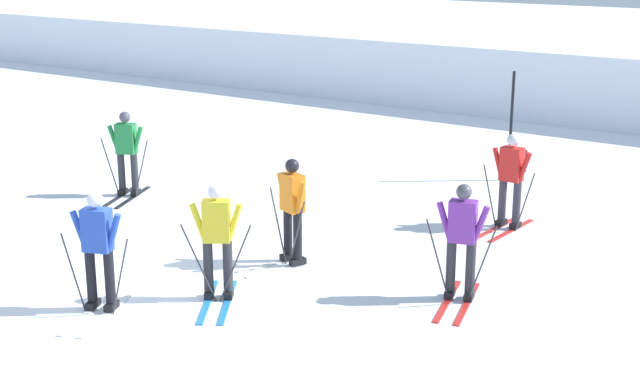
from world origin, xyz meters
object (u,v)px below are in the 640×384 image
(skier_yellow, at_px, (217,238))
(trail_marker_pole, at_px, (511,127))
(skier_red, at_px, (512,176))
(skier_purple, at_px, (462,239))
(skier_green, at_px, (127,151))
(skier_orange, at_px, (292,208))
(skier_blue, at_px, (98,248))

(skier_yellow, xyz_separation_m, trail_marker_pole, (0.81, 8.50, 0.25))
(skier_red, height_order, trail_marker_pole, trail_marker_pole)
(skier_purple, relative_size, skier_green, 1.00)
(skier_yellow, bearing_deg, skier_purple, 34.01)
(skier_yellow, relative_size, skier_orange, 1.00)
(skier_green, bearing_deg, skier_yellow, -31.62)
(skier_red, bearing_deg, skier_purple, -78.19)
(skier_red, xyz_separation_m, skier_purple, (0.74, -3.53, -0.04))
(skier_red, bearing_deg, skier_orange, -119.72)
(trail_marker_pole, bearing_deg, skier_orange, -96.76)
(skier_red, relative_size, skier_yellow, 1.00)
(skier_blue, relative_size, trail_marker_pole, 0.73)
(skier_purple, xyz_separation_m, trail_marker_pole, (-2.04, 6.57, 0.25))
(skier_red, xyz_separation_m, skier_yellow, (-2.12, -5.45, -0.04))
(skier_purple, xyz_separation_m, skier_orange, (-2.84, -0.16, -0.00))
(skier_blue, bearing_deg, skier_red, 64.45)
(skier_red, distance_m, skier_green, 7.50)
(skier_orange, bearing_deg, skier_green, 165.38)
(skier_green, bearing_deg, skier_blue, -47.67)
(skier_red, relative_size, trail_marker_pole, 0.73)
(trail_marker_pole, bearing_deg, skier_purple, -72.74)
(trail_marker_pole, bearing_deg, skier_red, -66.81)
(skier_red, distance_m, skier_yellow, 5.85)
(skier_purple, height_order, skier_yellow, same)
(skier_red, xyz_separation_m, skier_green, (-7.12, -2.38, -0.04))
(skier_green, height_order, skier_blue, same)
(trail_marker_pole, bearing_deg, skier_blue, -100.98)
(skier_red, bearing_deg, trail_marker_pole, 113.19)
(skier_blue, xyz_separation_m, skier_orange, (1.09, 3.00, -0.00))
(skier_green, height_order, trail_marker_pole, trail_marker_pole)
(skier_red, bearing_deg, skier_blue, -115.55)
(skier_blue, relative_size, skier_orange, 1.00)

